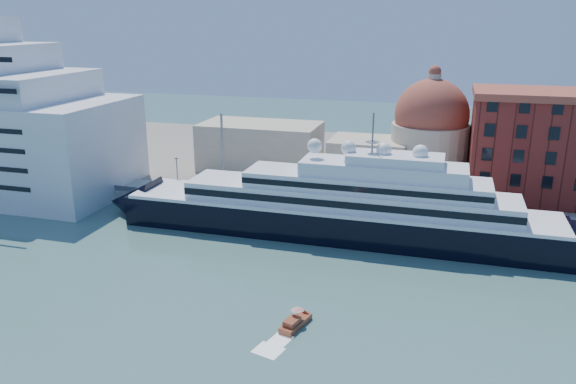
% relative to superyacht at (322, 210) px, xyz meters
% --- Properties ---
extents(ground, '(400.00, 400.00, 0.00)m').
position_rel_superyacht_xyz_m(ground, '(-4.30, -23.00, -4.80)').
color(ground, '#375F5A').
rests_on(ground, ground).
extents(quay, '(180.00, 10.00, 2.50)m').
position_rel_superyacht_xyz_m(quay, '(-4.30, 11.00, -3.55)').
color(quay, gray).
rests_on(quay, ground).
extents(land, '(260.00, 72.00, 2.00)m').
position_rel_superyacht_xyz_m(land, '(-4.30, 52.00, -3.80)').
color(land, slate).
rests_on(land, ground).
extents(quay_fence, '(180.00, 0.10, 1.20)m').
position_rel_superyacht_xyz_m(quay_fence, '(-4.30, 6.50, -1.70)').
color(quay_fence, slate).
rests_on(quay_fence, quay).
extents(superyacht, '(93.02, 12.90, 27.80)m').
position_rel_superyacht_xyz_m(superyacht, '(0.00, 0.00, 0.00)').
color(superyacht, black).
rests_on(superyacht, ground).
extents(service_barge, '(11.50, 6.80, 2.46)m').
position_rel_superyacht_xyz_m(service_barge, '(-59.95, -3.80, -4.09)').
color(service_barge, white).
rests_on(service_barge, ground).
extents(water_taxi, '(3.36, 6.08, 2.75)m').
position_rel_superyacht_xyz_m(water_taxi, '(4.11, -34.25, -4.14)').
color(water_taxi, brown).
rests_on(water_taxi, ground).
extents(warehouse, '(43.00, 19.00, 23.25)m').
position_rel_superyacht_xyz_m(warehouse, '(47.70, 29.00, 8.99)').
color(warehouse, maroon).
rests_on(warehouse, land).
extents(church, '(66.00, 18.00, 25.50)m').
position_rel_superyacht_xyz_m(church, '(2.09, 34.72, 6.11)').
color(church, beige).
rests_on(church, land).
extents(lamp_posts, '(120.80, 2.40, 18.00)m').
position_rel_superyacht_xyz_m(lamp_posts, '(-16.97, 9.27, 5.04)').
color(lamp_posts, slate).
rests_on(lamp_posts, quay).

